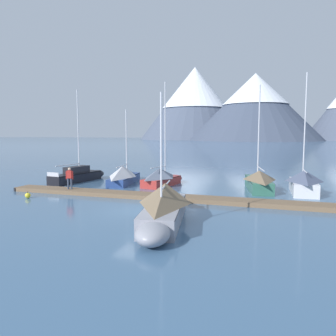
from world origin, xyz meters
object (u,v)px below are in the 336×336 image
at_px(sailboat_nearest_berth, 79,175).
at_px(person_on_dock, 70,177).
at_px(sailboat_mid_dock_starboard, 164,206).
at_px(sailboat_second_berth, 124,175).
at_px(sailboat_outer_slip, 303,182).
at_px(mooring_buoy_channel_marker, 28,195).
at_px(sailboat_mid_dock_port, 162,177).
at_px(sailboat_far_berth, 258,180).

height_order(sailboat_nearest_berth, person_on_dock, sailboat_nearest_berth).
bearing_deg(sailboat_mid_dock_starboard, person_on_dock, 146.94).
bearing_deg(sailboat_second_berth, sailboat_outer_slip, -2.31).
xyz_separation_m(sailboat_second_berth, sailboat_outer_slip, (15.42, -0.62, 0.08)).
height_order(sailboat_nearest_berth, sailboat_second_berth, sailboat_nearest_berth).
bearing_deg(person_on_dock, sailboat_outer_slip, 17.14).
height_order(sailboat_outer_slip, person_on_dock, sailboat_outer_slip).
bearing_deg(mooring_buoy_channel_marker, sailboat_mid_dock_port, 48.65).
bearing_deg(sailboat_far_berth, person_on_dock, -156.45).
distance_m(sailboat_far_berth, mooring_buoy_channel_marker, 17.92).
bearing_deg(person_on_dock, sailboat_mid_dock_port, 45.18).
height_order(sailboat_nearest_berth, sailboat_mid_dock_starboard, sailboat_nearest_berth).
bearing_deg(mooring_buoy_channel_marker, sailboat_outer_slip, 22.86).
bearing_deg(person_on_dock, sailboat_second_berth, 72.32).
bearing_deg(mooring_buoy_channel_marker, sailboat_nearest_berth, 97.56).
xyz_separation_m(sailboat_far_berth, mooring_buoy_channel_marker, (-15.63, -8.75, -0.59)).
height_order(sailboat_nearest_berth, mooring_buoy_channel_marker, sailboat_nearest_berth).
bearing_deg(sailboat_mid_dock_port, sailboat_mid_dock_starboard, -71.46).
relative_size(sailboat_far_berth, sailboat_outer_slip, 0.93).
height_order(sailboat_nearest_berth, sailboat_far_berth, sailboat_nearest_berth).
xyz_separation_m(sailboat_mid_dock_port, mooring_buoy_channel_marker, (-7.39, -8.40, -0.56)).
xyz_separation_m(sailboat_nearest_berth, sailboat_outer_slip, (20.16, -0.49, 0.28)).
relative_size(sailboat_mid_dock_starboard, person_on_dock, 4.67).
bearing_deg(sailboat_far_berth, sailboat_outer_slip, -12.06).
xyz_separation_m(sailboat_mid_dock_starboard, sailboat_outer_slip, (7.60, 11.67, -0.06)).
distance_m(sailboat_second_berth, sailboat_far_berth, 12.02).
relative_size(sailboat_outer_slip, person_on_dock, 5.47).
height_order(sailboat_mid_dock_port, sailboat_mid_dock_starboard, sailboat_mid_dock_port).
bearing_deg(sailboat_outer_slip, sailboat_mid_dock_port, 178.13).
height_order(sailboat_nearest_berth, sailboat_mid_dock_port, sailboat_mid_dock_port).
xyz_separation_m(sailboat_mid_dock_starboard, person_on_dock, (-9.73, 6.33, 0.33)).
bearing_deg(sailboat_nearest_berth, sailboat_mid_dock_port, -0.78).
height_order(sailboat_mid_dock_starboard, person_on_dock, sailboat_mid_dock_starboard).
xyz_separation_m(sailboat_second_berth, mooring_buoy_channel_marker, (-3.61, -8.65, -0.59)).
height_order(sailboat_mid_dock_port, person_on_dock, sailboat_mid_dock_port).
bearing_deg(sailboat_mid_dock_port, sailboat_second_berth, 176.32).
bearing_deg(sailboat_far_berth, sailboat_mid_dock_starboard, -108.69).
distance_m(person_on_dock, mooring_buoy_channel_marker, 3.35).
bearing_deg(sailboat_far_berth, sailboat_mid_dock_port, -177.59).
relative_size(sailboat_nearest_berth, sailboat_second_berth, 1.22).
distance_m(sailboat_far_berth, sailboat_outer_slip, 3.48).
xyz_separation_m(sailboat_nearest_berth, sailboat_far_berth, (16.76, 0.23, 0.20)).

